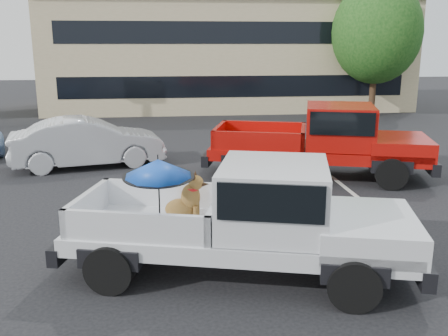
{
  "coord_description": "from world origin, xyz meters",
  "views": [
    {
      "loc": [
        -1.65,
        -8.84,
        3.7
      ],
      "look_at": [
        -0.53,
        0.64,
        1.3
      ],
      "focal_mm": 40.0,
      "sensor_mm": 36.0,
      "label": 1
    }
  ],
  "objects_px": {
    "tree_right": "(377,32)",
    "tree_back": "(282,31)",
    "red_pickup": "(332,138)",
    "silver_pickup": "(258,214)",
    "silver_sedan": "(88,142)"
  },
  "relations": [
    {
      "from": "tree_right",
      "to": "red_pickup",
      "type": "height_order",
      "value": "tree_right"
    },
    {
      "from": "silver_pickup",
      "to": "tree_back",
      "type": "bearing_deg",
      "value": 91.21
    },
    {
      "from": "tree_right",
      "to": "red_pickup",
      "type": "distance_m",
      "value": 13.46
    },
    {
      "from": "tree_right",
      "to": "tree_back",
      "type": "distance_m",
      "value": 8.55
    },
    {
      "from": "tree_back",
      "to": "silver_pickup",
      "type": "bearing_deg",
      "value": -103.76
    },
    {
      "from": "tree_back",
      "to": "red_pickup",
      "type": "bearing_deg",
      "value": -98.86
    },
    {
      "from": "silver_pickup",
      "to": "red_pickup",
      "type": "xyz_separation_m",
      "value": [
        3.17,
        5.82,
        0.07
      ]
    },
    {
      "from": "red_pickup",
      "to": "silver_sedan",
      "type": "height_order",
      "value": "red_pickup"
    },
    {
      "from": "tree_right",
      "to": "silver_sedan",
      "type": "relative_size",
      "value": 1.49
    },
    {
      "from": "silver_pickup",
      "to": "red_pickup",
      "type": "distance_m",
      "value": 6.62
    },
    {
      "from": "silver_pickup",
      "to": "silver_sedan",
      "type": "height_order",
      "value": "silver_pickup"
    },
    {
      "from": "red_pickup",
      "to": "silver_pickup",
      "type": "bearing_deg",
      "value": -102.37
    },
    {
      "from": "tree_back",
      "to": "silver_sedan",
      "type": "distance_m",
      "value": 20.5
    },
    {
      "from": "tree_back",
      "to": "silver_pickup",
      "type": "distance_m",
      "value": 26.4
    },
    {
      "from": "tree_right",
      "to": "tree_back",
      "type": "bearing_deg",
      "value": 110.56
    }
  ]
}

